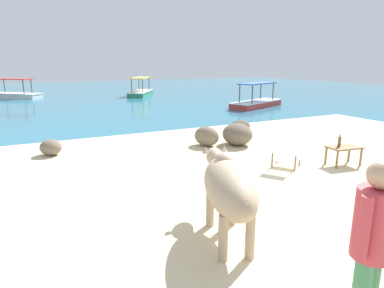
# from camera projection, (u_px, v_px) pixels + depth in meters

# --- Properties ---
(sand_beach) EXTENTS (18.00, 14.00, 0.04)m
(sand_beach) POSITION_uv_depth(u_px,v_px,m) (300.00, 213.00, 5.31)
(sand_beach) COLOR beige
(sand_beach) RESTS_ON ground
(water_surface) EXTENTS (60.00, 36.00, 0.03)m
(water_surface) POSITION_uv_depth(u_px,v_px,m) (84.00, 95.00, 24.48)
(water_surface) COLOR teal
(water_surface) RESTS_ON ground
(cow) EXTENTS (1.10, 2.06, 1.15)m
(cow) POSITION_uv_depth(u_px,v_px,m) (228.00, 186.00, 4.34)
(cow) COLOR tan
(cow) RESTS_ON sand_beach
(low_bench_table) EXTENTS (0.81, 0.53, 0.44)m
(low_bench_table) POSITION_uv_depth(u_px,v_px,m) (344.00, 150.00, 7.67)
(low_bench_table) COLOR brown
(low_bench_table) RESTS_ON sand_beach
(bottle) EXTENTS (0.07, 0.07, 0.30)m
(bottle) POSITION_uv_depth(u_px,v_px,m) (339.00, 141.00, 7.63)
(bottle) COLOR brown
(bottle) RESTS_ON low_bench_table
(deck_chair_far) EXTENTS (0.93, 0.86, 0.68)m
(deck_chair_far) POSITION_uv_depth(u_px,v_px,m) (285.00, 152.00, 7.41)
(deck_chair_far) COLOR brown
(deck_chair_far) RESTS_ON sand_beach
(person_standing) EXTENTS (0.50, 0.32, 1.62)m
(person_standing) POSITION_uv_depth(u_px,v_px,m) (372.00, 242.00, 2.63)
(person_standing) COLOR #428956
(person_standing) RESTS_ON sand_beach
(shore_rock_large) EXTENTS (0.79, 0.93, 0.56)m
(shore_rock_large) POSITION_uv_depth(u_px,v_px,m) (207.00, 136.00, 9.47)
(shore_rock_large) COLOR #756651
(shore_rock_large) RESTS_ON sand_beach
(shore_rock_medium) EXTENTS (0.73, 0.75, 0.41)m
(shore_rock_medium) POSITION_uv_depth(u_px,v_px,m) (51.00, 147.00, 8.53)
(shore_rock_medium) COLOR #756651
(shore_rock_medium) RESTS_ON sand_beach
(shore_rock_small) EXTENTS (0.94, 0.90, 0.40)m
(shore_rock_small) POSITION_uv_depth(u_px,v_px,m) (240.00, 126.00, 11.41)
(shore_rock_small) COLOR brown
(shore_rock_small) RESTS_ON sand_beach
(shore_rock_flat) EXTENTS (1.13, 1.22, 0.63)m
(shore_rock_flat) POSITION_uv_depth(u_px,v_px,m) (237.00, 134.00, 9.57)
(shore_rock_flat) COLOR #6B5B4C
(shore_rock_flat) RESTS_ON sand_beach
(boat_green) EXTENTS (2.88, 3.74, 1.29)m
(boat_green) POSITION_uv_depth(u_px,v_px,m) (141.00, 92.00, 24.07)
(boat_green) COLOR #338E66
(boat_green) RESTS_ON water_surface
(boat_red) EXTENTS (3.84, 2.46, 1.29)m
(boat_red) POSITION_uv_depth(u_px,v_px,m) (256.00, 102.00, 17.90)
(boat_red) COLOR #C63833
(boat_red) RESTS_ON water_surface
(boat_white) EXTENTS (3.57, 3.22, 1.29)m
(boat_white) POSITION_uv_depth(u_px,v_px,m) (15.00, 94.00, 22.40)
(boat_white) COLOR white
(boat_white) RESTS_ON water_surface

